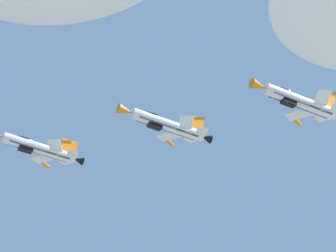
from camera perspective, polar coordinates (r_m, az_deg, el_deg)
fighter_jet_lead at (r=122.86m, az=-9.73°, el=-1.61°), size 12.67×12.51×4.38m
fighter_jet_left_wing at (r=115.57m, az=-0.13°, el=0.11°), size 12.66×12.49×4.38m
fighter_jet_right_wing at (r=109.56m, az=9.80°, el=1.84°), size 12.68×12.51×4.39m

